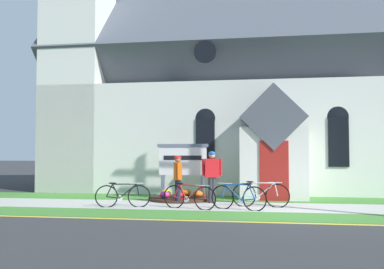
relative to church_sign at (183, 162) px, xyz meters
name	(u,v)px	position (x,y,z in m)	size (l,w,h in m)	color
ground	(281,198)	(3.57, 0.66, -1.34)	(140.00, 140.00, 0.00)	#333335
sidewalk_slab	(193,206)	(0.67, -1.94, -1.33)	(32.00, 2.26, 0.01)	#B7B5AD
grass_verge	(182,214)	(0.67, -3.88, -1.33)	(32.00, 1.63, 0.01)	#427F33
church_lawn	(202,198)	(0.67, 0.30, -1.33)	(24.00, 2.21, 0.01)	#427F33
curb_paint_stripe	(175,220)	(0.67, -4.84, -1.33)	(28.00, 0.16, 0.01)	yellow
church_building	(209,97)	(0.30, 5.80, 3.14)	(15.05, 11.13, 13.33)	silver
church_sign	(183,162)	(0.00, 0.00, 0.00)	(1.88, 0.16, 2.01)	slate
flower_bed	(180,198)	(-0.02, -0.44, -1.25)	(2.27, 2.27, 0.34)	#382319
bicycle_white	(189,197)	(0.68, -2.75, -0.97)	(1.67, 0.58, 0.80)	black
bicycle_black	(260,195)	(2.79, -1.98, -0.95)	(1.77, 0.16, 0.82)	black
bicycle_yellow	(123,195)	(-1.41, -2.66, -0.97)	(1.66, 0.42, 0.79)	black
bicycle_blue	(238,197)	(2.15, -2.74, -0.96)	(1.66, 0.58, 0.82)	black
cyclist_in_red_jersey	(178,176)	(0.08, -1.40, -0.42)	(0.35, 0.70, 1.59)	#191E38
cyclist_in_green_jersey	(212,172)	(1.21, -1.18, -0.31)	(0.67, 0.32, 1.73)	#2D2D33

